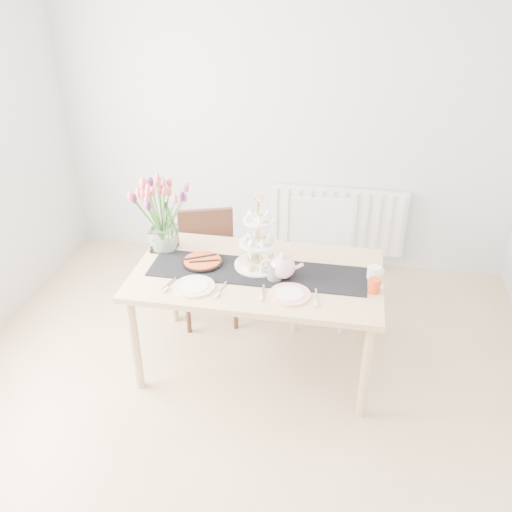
% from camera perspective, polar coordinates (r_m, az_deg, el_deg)
% --- Properties ---
extents(room_shell, '(4.50, 4.50, 4.50)m').
position_cam_1_polar(room_shell, '(2.64, -3.46, 0.87)').
color(room_shell, tan).
rests_on(room_shell, ground).
extents(radiator, '(1.20, 0.08, 0.60)m').
position_cam_1_polar(radiator, '(4.92, 8.51, 3.74)').
color(radiator, white).
rests_on(radiator, room_shell).
extents(dining_table, '(1.60, 0.90, 0.75)m').
position_cam_1_polar(dining_table, '(3.54, 0.14, -2.77)').
color(dining_table, tan).
rests_on(dining_table, ground).
extents(chair_brown, '(0.53, 0.53, 0.85)m').
position_cam_1_polar(chair_brown, '(4.19, -5.09, -0.19)').
color(chair_brown, '#3B1E15').
rests_on(chair_brown, ground).
extents(chair_white, '(0.51, 0.51, 0.94)m').
position_cam_1_polar(chair_white, '(4.16, 6.71, 0.41)').
color(chair_white, silver).
rests_on(chair_white, ground).
extents(table_runner, '(1.40, 0.35, 0.01)m').
position_cam_1_polar(table_runner, '(3.49, 0.14, -1.66)').
color(table_runner, black).
rests_on(table_runner, dining_table).
extents(tulip_vase, '(0.61, 0.61, 0.51)m').
position_cam_1_polar(tulip_vase, '(3.68, -9.99, 5.28)').
color(tulip_vase, silver).
rests_on(tulip_vase, dining_table).
extents(cake_stand, '(0.32, 0.32, 0.46)m').
position_cam_1_polar(cake_stand, '(3.49, 0.26, 0.76)').
color(cake_stand, gold).
rests_on(cake_stand, dining_table).
extents(teapot, '(0.27, 0.22, 0.17)m').
position_cam_1_polar(teapot, '(3.40, 2.80, -1.16)').
color(teapot, silver).
rests_on(teapot, dining_table).
extents(cream_jug, '(0.11, 0.11, 0.08)m').
position_cam_1_polar(cream_jug, '(3.49, 12.28, -1.75)').
color(cream_jug, white).
rests_on(cream_jug, dining_table).
extents(tart_tin, '(0.27, 0.27, 0.03)m').
position_cam_1_polar(tart_tin, '(3.60, -5.65, -0.62)').
color(tart_tin, black).
rests_on(tart_tin, dining_table).
extents(mug_grey, '(0.11, 0.11, 0.11)m').
position_cam_1_polar(mug_grey, '(3.39, 1.98, -1.71)').
color(mug_grey, slate).
rests_on(mug_grey, dining_table).
extents(mug_orange, '(0.11, 0.11, 0.09)m').
position_cam_1_polar(mug_orange, '(3.36, 12.35, -3.06)').
color(mug_orange, red).
rests_on(mug_orange, dining_table).
extents(plate_left, '(0.31, 0.31, 0.01)m').
position_cam_1_polar(plate_left, '(3.36, -6.52, -3.21)').
color(plate_left, white).
rests_on(plate_left, dining_table).
extents(plate_right, '(0.29, 0.29, 0.01)m').
position_cam_1_polar(plate_right, '(3.27, 3.57, -4.05)').
color(plate_right, white).
rests_on(plate_right, dining_table).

